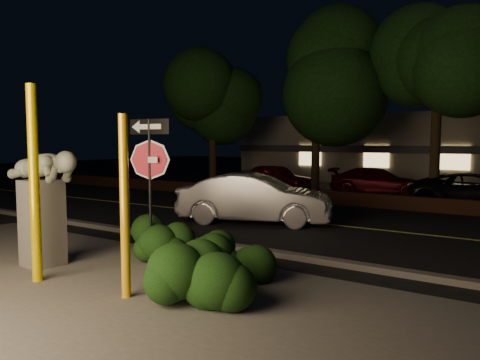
{
  "coord_description": "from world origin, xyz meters",
  "views": [
    {
      "loc": [
        6.22,
        -5.56,
        2.41
      ],
      "look_at": [
        0.66,
        2.65,
        1.6
      ],
      "focal_mm": 35.0,
      "sensor_mm": 36.0,
      "label": 1
    }
  ],
  "objects_px": {
    "parked_car_dark": "(475,191)",
    "silver_sedan": "(255,199)",
    "signpost": "(150,160)",
    "parked_car_darkred": "(377,182)",
    "sculpture": "(42,195)",
    "yellow_pole_left": "(34,184)",
    "yellow_pole_right": "(125,207)",
    "parked_car_red": "(276,178)"
  },
  "relations": [
    {
      "from": "parked_car_dark",
      "to": "silver_sedan",
      "type": "bearing_deg",
      "value": 135.9
    },
    {
      "from": "silver_sedan",
      "to": "signpost",
      "type": "bearing_deg",
      "value": 165.57
    },
    {
      "from": "parked_car_darkred",
      "to": "parked_car_dark",
      "type": "distance_m",
      "value": 4.74
    },
    {
      "from": "sculpture",
      "to": "silver_sedan",
      "type": "height_order",
      "value": "sculpture"
    },
    {
      "from": "sculpture",
      "to": "parked_car_dark",
      "type": "distance_m",
      "value": 14.69
    },
    {
      "from": "parked_car_darkred",
      "to": "parked_car_dark",
      "type": "xyz_separation_m",
      "value": [
        4.24,
        -2.13,
        0.02
      ]
    },
    {
      "from": "parked_car_darkred",
      "to": "parked_car_dark",
      "type": "height_order",
      "value": "parked_car_dark"
    },
    {
      "from": "yellow_pole_left",
      "to": "parked_car_darkred",
      "type": "bearing_deg",
      "value": 87.63
    },
    {
      "from": "yellow_pole_right",
      "to": "sculpture",
      "type": "distance_m",
      "value": 2.76
    },
    {
      "from": "yellow_pole_right",
      "to": "signpost",
      "type": "height_order",
      "value": "signpost"
    },
    {
      "from": "silver_sedan",
      "to": "sculpture",
      "type": "bearing_deg",
      "value": 152.38
    },
    {
      "from": "signpost",
      "to": "silver_sedan",
      "type": "relative_size",
      "value": 0.64
    },
    {
      "from": "signpost",
      "to": "silver_sedan",
      "type": "bearing_deg",
      "value": 88.91
    },
    {
      "from": "parked_car_red",
      "to": "parked_car_dark",
      "type": "distance_m",
      "value": 9.0
    },
    {
      "from": "yellow_pole_right",
      "to": "silver_sedan",
      "type": "xyz_separation_m",
      "value": [
        -1.92,
        6.75,
        -0.68
      ]
    },
    {
      "from": "parked_car_dark",
      "to": "parked_car_darkred",
      "type": "bearing_deg",
      "value": 53.71
    },
    {
      "from": "sculpture",
      "to": "parked_car_dark",
      "type": "height_order",
      "value": "sculpture"
    },
    {
      "from": "yellow_pole_left",
      "to": "silver_sedan",
      "type": "height_order",
      "value": "yellow_pole_left"
    },
    {
      "from": "yellow_pole_left",
      "to": "parked_car_red",
      "type": "relative_size",
      "value": 0.87
    },
    {
      "from": "yellow_pole_right",
      "to": "parked_car_red",
      "type": "distance_m",
      "value": 16.15
    },
    {
      "from": "parked_car_dark",
      "to": "yellow_pole_left",
      "type": "bearing_deg",
      "value": 151.32
    },
    {
      "from": "yellow_pole_left",
      "to": "parked_car_darkred",
      "type": "relative_size",
      "value": 0.8
    },
    {
      "from": "parked_car_red",
      "to": "sculpture",
      "type": "bearing_deg",
      "value": -160.81
    },
    {
      "from": "yellow_pole_right",
      "to": "sculpture",
      "type": "bearing_deg",
      "value": 171.83
    },
    {
      "from": "yellow_pole_left",
      "to": "sculpture",
      "type": "distance_m",
      "value": 1.1
    },
    {
      "from": "sculpture",
      "to": "silver_sedan",
      "type": "relative_size",
      "value": 0.5
    },
    {
      "from": "yellow_pole_right",
      "to": "parked_car_dark",
      "type": "distance_m",
      "value": 14.24
    },
    {
      "from": "yellow_pole_left",
      "to": "yellow_pole_right",
      "type": "bearing_deg",
      "value": 8.27
    },
    {
      "from": "yellow_pole_left",
      "to": "sculpture",
      "type": "bearing_deg",
      "value": 140.77
    },
    {
      "from": "silver_sedan",
      "to": "parked_car_darkred",
      "type": "height_order",
      "value": "silver_sedan"
    },
    {
      "from": "yellow_pole_right",
      "to": "parked_car_darkred",
      "type": "height_order",
      "value": "yellow_pole_right"
    },
    {
      "from": "signpost",
      "to": "silver_sedan",
      "type": "height_order",
      "value": "signpost"
    },
    {
      "from": "silver_sedan",
      "to": "parked_car_dark",
      "type": "bearing_deg",
      "value": -54.87
    },
    {
      "from": "yellow_pole_right",
      "to": "signpost",
      "type": "bearing_deg",
      "value": 125.93
    },
    {
      "from": "yellow_pole_left",
      "to": "signpost",
      "type": "relative_size",
      "value": 1.18
    },
    {
      "from": "yellow_pole_right",
      "to": "signpost",
      "type": "distance_m",
      "value": 2.5
    },
    {
      "from": "silver_sedan",
      "to": "parked_car_darkred",
      "type": "xyz_separation_m",
      "value": [
        0.68,
        9.28,
        -0.12
      ]
    },
    {
      "from": "signpost",
      "to": "parked_car_dark",
      "type": "bearing_deg",
      "value": 62.66
    },
    {
      "from": "yellow_pole_left",
      "to": "yellow_pole_right",
      "type": "height_order",
      "value": "yellow_pole_left"
    },
    {
      "from": "yellow_pole_left",
      "to": "silver_sedan",
      "type": "distance_m",
      "value": 7.09
    },
    {
      "from": "signpost",
      "to": "parked_car_dark",
      "type": "xyz_separation_m",
      "value": [
        4.42,
        11.93,
        -1.41
      ]
    },
    {
      "from": "signpost",
      "to": "sculpture",
      "type": "bearing_deg",
      "value": -136.77
    }
  ]
}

